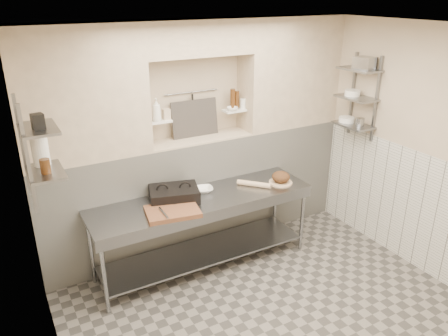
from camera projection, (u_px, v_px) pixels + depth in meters
floor at (277, 322)px, 4.45m from camera, size 4.00×3.90×0.10m
ceiling at (294, 24)px, 3.36m from camera, size 4.00×3.90×0.10m
wall_left at (41, 256)px, 2.99m from camera, size 0.10×3.90×2.80m
wall_right at (435, 155)px, 4.82m from camera, size 0.10×3.90×2.80m
wall_back at (190, 134)px, 5.52m from camera, size 4.00×0.10×2.80m
backwall_lower at (200, 191)px, 5.59m from camera, size 4.00×0.40×1.40m
alcove_sill at (199, 139)px, 5.32m from camera, size 1.30×0.40×0.02m
backwall_pillar_left at (81, 94)px, 4.46m from camera, size 1.35×0.40×1.40m
backwall_pillar_right at (290, 72)px, 5.65m from camera, size 1.35×0.40×1.40m
backwall_header at (196, 37)px, 4.87m from camera, size 1.30×0.40×0.40m
wainscot_left at (64, 333)px, 3.28m from camera, size 0.02×3.90×1.40m
wainscot_right at (420, 212)px, 5.06m from camera, size 0.02×3.90×1.40m
alcove_shelf_left at (159, 121)px, 4.98m from camera, size 0.28×0.16×0.02m
alcove_shelf_right at (234, 110)px, 5.43m from camera, size 0.28×0.16×0.02m
utensil_rail at (192, 92)px, 5.25m from camera, size 0.70×0.02×0.02m
hanging_steel at (193, 106)px, 5.30m from camera, size 0.02×0.02×0.30m
splash_panel at (195, 118)px, 5.31m from camera, size 0.60×0.08×0.45m
shelf_rail_left_a at (23, 146)px, 3.88m from camera, size 0.03×0.03×0.95m
shelf_rail_left_b at (28, 161)px, 3.56m from camera, size 0.03×0.03×0.95m
wall_shelf_left_lower at (45, 172)px, 3.86m from camera, size 0.30×0.50×0.02m
wall_shelf_left_upper at (38, 129)px, 3.70m from camera, size 0.30×0.50×0.03m
shelf_rail_right_a at (353, 94)px, 5.63m from camera, size 0.03×0.03×1.05m
shelf_rail_right_b at (376, 100)px, 5.31m from camera, size 0.03×0.03×1.05m
wall_shelf_right_lower at (353, 125)px, 5.54m from camera, size 0.30×0.50×0.02m
wall_shelf_right_mid at (356, 98)px, 5.41m from camera, size 0.30×0.50×0.02m
wall_shelf_right_upper at (359, 69)px, 5.28m from camera, size 0.30×0.50×0.03m
prep_table at (203, 218)px, 5.04m from camera, size 2.60×0.70×0.90m
panini_press at (174, 194)px, 4.88m from camera, size 0.62×0.52×0.15m
cutting_board at (173, 212)px, 4.60m from camera, size 0.61×0.48×0.05m
knife_blade at (184, 202)px, 4.76m from camera, size 0.25×0.04×0.01m
tongs at (164, 213)px, 4.50m from camera, size 0.03×0.25×0.02m
mixing_bowl at (204, 190)px, 5.11m from camera, size 0.25×0.25×0.05m
rolling_pin at (254, 184)px, 5.24m from camera, size 0.33×0.34×0.06m
bread_board at (281, 182)px, 5.33m from camera, size 0.29×0.29×0.02m
bread_loaf at (281, 177)px, 5.31m from camera, size 0.22×0.22×0.13m
bottle_soap at (156, 110)px, 4.89m from camera, size 0.12×0.12×0.26m
jar_alcove at (166, 114)px, 4.99m from camera, size 0.08×0.08×0.12m
bowl_alcove at (232, 109)px, 5.37m from camera, size 0.17×0.17×0.04m
condiment_a at (237, 100)px, 5.44m from camera, size 0.06×0.06×0.22m
condiment_b at (233, 99)px, 5.41m from camera, size 0.06×0.06×0.25m
condiment_c at (243, 104)px, 5.45m from camera, size 0.07×0.07×0.12m
jug_left at (40, 149)px, 3.92m from camera, size 0.15×0.15×0.30m
jar_left at (45, 166)px, 3.77m from camera, size 0.09×0.09×0.13m
box_left_upper at (38, 122)px, 3.62m from camera, size 0.11×0.11×0.13m
bowl_right at (347, 119)px, 5.62m from camera, size 0.20×0.20×0.06m
canister_right at (360, 122)px, 5.43m from camera, size 0.10×0.10×0.10m
bowl_right_mid at (352, 93)px, 5.45m from camera, size 0.19×0.19×0.07m
basket_right at (365, 63)px, 5.19m from camera, size 0.22×0.25×0.14m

